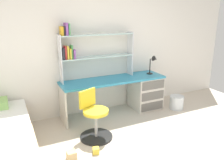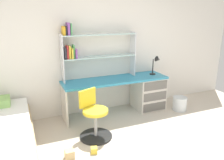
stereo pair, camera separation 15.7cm
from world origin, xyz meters
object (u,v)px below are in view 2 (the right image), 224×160
waste_bin (180,104)px  toy_block_natural_3 (70,154)px  toy_block_yellow_0 (94,150)px  desk_lamp (157,62)px  swivel_chair (94,120)px  bookshelf_hutch (90,48)px  desk (140,91)px

waste_bin → toy_block_natural_3: (-2.44, -0.72, -0.08)m
waste_bin → toy_block_yellow_0: bearing=-160.5°
desk_lamp → waste_bin: (0.37, -0.35, -0.82)m
swivel_chair → bookshelf_hutch: bearing=75.0°
desk → desk_lamp: bearing=-4.1°
bookshelf_hutch → waste_bin: (1.71, -0.54, -1.16)m
bookshelf_hutch → swivel_chair: bearing=-105.0°
desk_lamp → toy_block_yellow_0: bearing=-147.6°
bookshelf_hutch → waste_bin: bookshelf_hutch is taller
swivel_chair → toy_block_yellow_0: bearing=-109.7°
desk_lamp → toy_block_natural_3: 2.49m
swivel_chair → toy_block_natural_3: size_ratio=6.26×
bookshelf_hutch → swivel_chair: (-0.23, -0.85, -1.00)m
waste_bin → toy_block_yellow_0: size_ratio=3.22×
desk_lamp → toy_block_natural_3: desk_lamp is taller
desk → desk_lamp: desk_lamp is taller
swivel_chair → toy_block_yellow_0: swivel_chair is taller
bookshelf_hutch → desk_lamp: size_ratio=3.71×
toy_block_yellow_0 → waste_bin: bearing=19.5°
desk_lamp → swivel_chair: (-1.56, -0.67, -0.66)m
toy_block_yellow_0 → desk_lamp: bearing=32.4°
desk → swivel_chair: size_ratio=2.65×
bookshelf_hutch → toy_block_yellow_0: size_ratio=16.09×
bookshelf_hutch → waste_bin: bearing=-17.6°
desk → bookshelf_hutch: bearing=170.6°
bookshelf_hutch → desk_lamp: bearing=-8.0°
desk → toy_block_yellow_0: desk is taller
swivel_chair → toy_block_yellow_0: size_ratio=8.72×
toy_block_yellow_0 → desk: bearing=39.2°
desk → waste_bin: (0.72, -0.38, -0.26)m
desk → swivel_chair: swivel_chair is taller
bookshelf_hutch → desk: bearing=-9.4°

